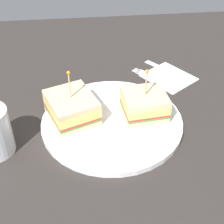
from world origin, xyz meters
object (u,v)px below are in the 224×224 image
at_px(plate, 112,122).
at_px(sandwich_half_front, 144,105).
at_px(fork, 150,75).
at_px(napkin, 169,77).
at_px(knife, 163,68).
at_px(sandwich_half_back, 72,107).

distance_m(plate, sandwich_half_front, 0.08).
bearing_deg(fork, napkin, -104.87).
bearing_deg(napkin, sandwich_half_front, 148.69).
distance_m(napkin, knife, 0.04).
xyz_separation_m(plate, sandwich_half_front, (0.01, -0.07, 0.03)).
relative_size(sandwich_half_front, knife, 1.04).
distance_m(sandwich_half_front, knife, 0.22).
relative_size(plate, sandwich_half_front, 2.66).
height_order(plate, knife, plate).
relative_size(sandwich_half_front, napkin, 0.97).
xyz_separation_m(sandwich_half_front, knife, (0.20, -0.09, -0.04)).
xyz_separation_m(sandwich_half_front, fork, (0.17, -0.05, -0.04)).
bearing_deg(napkin, fork, 75.13).
xyz_separation_m(plate, knife, (0.21, -0.16, -0.00)).
bearing_deg(sandwich_half_back, plate, -102.20).
xyz_separation_m(napkin, knife, (0.04, 0.01, 0.00)).
bearing_deg(napkin, knife, 7.10).
distance_m(plate, fork, 0.21).
xyz_separation_m(plate, sandwich_half_back, (0.02, 0.08, 0.03)).
xyz_separation_m(plate, fork, (0.18, -0.12, -0.00)).
height_order(sandwich_half_front, knife, sandwich_half_front).
bearing_deg(knife, fork, 126.24).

